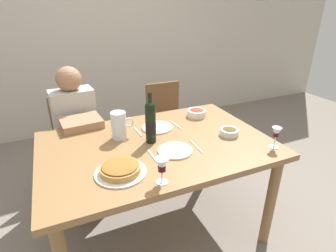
% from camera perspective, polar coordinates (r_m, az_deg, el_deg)
% --- Properties ---
extents(ground_plane, '(8.00, 8.00, 0.00)m').
position_cam_1_polar(ground_plane, '(2.24, -2.02, -21.01)').
color(ground_plane, slate).
extents(back_wall, '(8.00, 0.10, 2.80)m').
position_cam_1_polar(back_wall, '(3.65, -15.98, 20.70)').
color(back_wall, beige).
rests_on(back_wall, ground).
extents(dining_table, '(1.50, 1.00, 0.76)m').
position_cam_1_polar(dining_table, '(1.82, -2.33, -6.17)').
color(dining_table, olive).
rests_on(dining_table, ground).
extents(wine_bottle, '(0.07, 0.07, 0.34)m').
position_cam_1_polar(wine_bottle, '(1.73, -3.76, 0.85)').
color(wine_bottle, black).
rests_on(wine_bottle, dining_table).
extents(water_pitcher, '(0.16, 0.10, 0.19)m').
position_cam_1_polar(water_pitcher, '(1.83, -10.43, -0.19)').
color(water_pitcher, silver).
rests_on(water_pitcher, dining_table).
extents(baked_tart, '(0.28, 0.28, 0.06)m').
position_cam_1_polar(baked_tart, '(1.48, -10.19, -9.06)').
color(baked_tart, white).
rests_on(baked_tart, dining_table).
extents(salad_bowl, '(0.15, 0.15, 0.07)m').
position_cam_1_polar(salad_bowl, '(2.19, 6.15, 2.90)').
color(salad_bowl, white).
rests_on(salad_bowl, dining_table).
extents(olive_bowl, '(0.13, 0.13, 0.05)m').
position_cam_1_polar(olive_bowl, '(1.91, 13.01, -1.14)').
color(olive_bowl, silver).
rests_on(olive_bowl, dining_table).
extents(wine_glass_left_diner, '(0.06, 0.06, 0.14)m').
position_cam_1_polar(wine_glass_left_diner, '(1.81, 22.19, -1.46)').
color(wine_glass_left_diner, silver).
rests_on(wine_glass_left_diner, dining_table).
extents(wine_glass_right_diner, '(0.07, 0.07, 0.14)m').
position_cam_1_polar(wine_glass_right_diner, '(1.35, -1.34, -8.56)').
color(wine_glass_right_diner, silver).
rests_on(wine_glass_right_diner, dining_table).
extents(dinner_plate_left_setting, '(0.23, 0.23, 0.01)m').
position_cam_1_polar(dinner_plate_left_setting, '(1.98, -2.35, -0.30)').
color(dinner_plate_left_setting, white).
rests_on(dinner_plate_left_setting, dining_table).
extents(dinner_plate_right_setting, '(0.22, 0.22, 0.01)m').
position_cam_1_polar(dinner_plate_right_setting, '(1.67, 1.53, -5.26)').
color(dinner_plate_right_setting, white).
rests_on(dinner_plate_right_setting, dining_table).
extents(fork_left_setting, '(0.02, 0.16, 0.00)m').
position_cam_1_polar(fork_left_setting, '(1.93, -6.49, -1.16)').
color(fork_left_setting, silver).
rests_on(fork_left_setting, dining_table).
extents(knife_left_setting, '(0.02, 0.18, 0.00)m').
position_cam_1_polar(knife_left_setting, '(2.03, 1.58, 0.33)').
color(knife_left_setting, silver).
rests_on(knife_left_setting, dining_table).
extents(knife_right_setting, '(0.02, 0.18, 0.00)m').
position_cam_1_polar(knife_right_setting, '(1.74, 6.02, -4.34)').
color(knife_right_setting, silver).
rests_on(knife_right_setting, dining_table).
extents(spoon_right_setting, '(0.01, 0.16, 0.00)m').
position_cam_1_polar(spoon_right_setting, '(1.62, -3.30, -6.43)').
color(spoon_right_setting, silver).
rests_on(spoon_right_setting, dining_table).
extents(chair_left, '(0.44, 0.44, 0.87)m').
position_cam_1_polar(chair_left, '(2.58, -19.12, -2.09)').
color(chair_left, brown).
rests_on(chair_left, ground).
extents(diner_left, '(0.37, 0.53, 1.16)m').
position_cam_1_polar(diner_left, '(2.32, -18.44, -1.80)').
color(diner_left, '#B7B2A8').
rests_on(diner_left, ground).
extents(chair_right, '(0.41, 0.41, 0.87)m').
position_cam_1_polar(chair_right, '(2.78, -0.35, 1.31)').
color(chair_right, brown).
rests_on(chair_right, ground).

